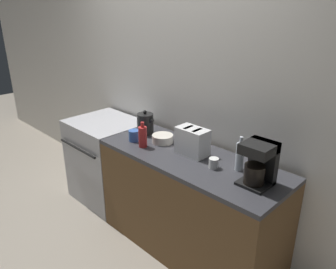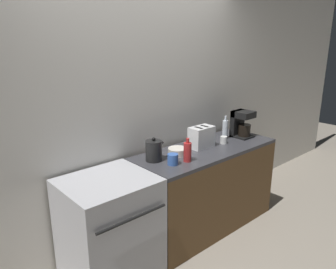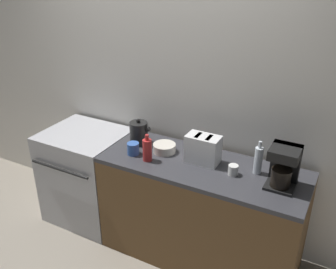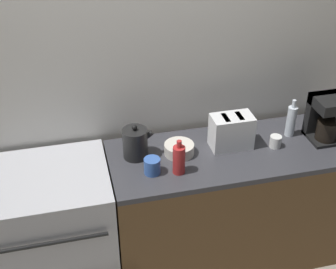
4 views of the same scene
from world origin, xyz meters
The scene contains 12 objects.
ground_plane centered at (0.00, 0.00, 0.00)m, with size 12.00×12.00×0.00m, color gray.
wall_back centered at (0.00, 0.69, 1.30)m, with size 8.00×0.05×2.60m.
stove centered at (-0.60, 0.32, 0.46)m, with size 0.72×0.67×0.89m.
counter_block centered at (0.57, 0.31, 0.44)m, with size 1.60×0.61×0.89m.
kettle centered at (-0.06, 0.39, 0.98)m, with size 0.19×0.15×0.22m.
toaster centered at (0.54, 0.36, 1.00)m, with size 0.26×0.15×0.22m.
coffee_maker centered at (1.16, 0.32, 1.04)m, with size 0.20×0.21×0.30m.
bottle_clear centered at (0.96, 0.39, 1.00)m, with size 0.06×0.06×0.26m.
bottle_red centered at (0.16, 0.17, 0.98)m, with size 0.07×0.07×0.22m.
cup_blue centered at (0.01, 0.20, 0.94)m, with size 0.10×0.10×0.10m.
cup_white centered at (0.82, 0.29, 0.93)m, with size 0.07×0.07×0.08m.
bowl centered at (0.21, 0.36, 0.92)m, with size 0.18×0.18×0.07m.
Camera 2 is at (-1.83, -1.79, 1.97)m, focal length 35.00 mm.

